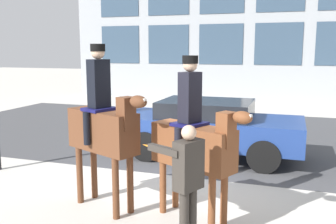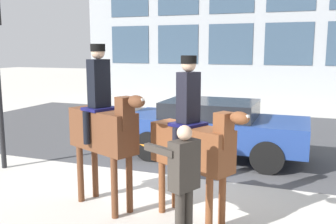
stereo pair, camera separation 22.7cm
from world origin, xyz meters
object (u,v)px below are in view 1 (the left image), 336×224
object	(u,v)px
mounted_horse_lead	(104,126)
mounted_horse_companion	(194,141)
pedestrian_bystander	(187,177)
street_car_near_lane	(209,126)

from	to	relation	value
mounted_horse_lead	mounted_horse_companion	size ratio (longest dim) A/B	1.07
mounted_horse_lead	pedestrian_bystander	xyz separation A→B (m)	(1.66, -0.82, -0.42)
street_car_near_lane	mounted_horse_companion	bearing A→B (deg)	-81.73
mounted_horse_companion	pedestrian_bystander	xyz separation A→B (m)	(0.13, -0.88, -0.28)
mounted_horse_lead	street_car_near_lane	distance (m)	3.80
pedestrian_bystander	street_car_near_lane	world-z (taller)	pedestrian_bystander
pedestrian_bystander	street_car_near_lane	xyz separation A→B (m)	(-0.65, 4.43, -0.22)
street_car_near_lane	mounted_horse_lead	bearing A→B (deg)	-105.61
mounted_horse_companion	pedestrian_bystander	world-z (taller)	mounted_horse_companion
pedestrian_bystander	street_car_near_lane	bearing A→B (deg)	-55.53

